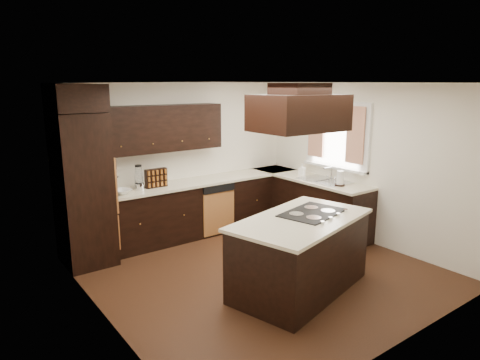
# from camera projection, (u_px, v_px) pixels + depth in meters

# --- Properties ---
(floor) EXTENTS (4.20, 4.20, 0.02)m
(floor) POSITION_uv_depth(u_px,v_px,m) (260.00, 272.00, 5.82)
(floor) COLOR #502D19
(floor) RESTS_ON ground
(ceiling) EXTENTS (4.20, 4.20, 0.02)m
(ceiling) POSITION_uv_depth(u_px,v_px,m) (262.00, 82.00, 5.26)
(ceiling) COLOR silver
(ceiling) RESTS_ON ground
(wall_back) EXTENTS (4.20, 0.02, 2.50)m
(wall_back) POSITION_uv_depth(u_px,v_px,m) (182.00, 159.00, 7.19)
(wall_back) COLOR white
(wall_back) RESTS_ON ground
(wall_front) EXTENTS (4.20, 0.02, 2.50)m
(wall_front) POSITION_uv_depth(u_px,v_px,m) (408.00, 223.00, 3.89)
(wall_front) COLOR white
(wall_front) RESTS_ON ground
(wall_left) EXTENTS (0.02, 4.20, 2.50)m
(wall_left) POSITION_uv_depth(u_px,v_px,m) (100.00, 209.00, 4.31)
(wall_left) COLOR white
(wall_left) RESTS_ON ground
(wall_right) EXTENTS (0.02, 4.20, 2.50)m
(wall_right) POSITION_uv_depth(u_px,v_px,m) (364.00, 164.00, 6.77)
(wall_right) COLOR white
(wall_right) RESTS_ON ground
(oven_column) EXTENTS (0.65, 0.75, 2.12)m
(oven_column) POSITION_uv_depth(u_px,v_px,m) (83.00, 190.00, 5.89)
(oven_column) COLOR black
(oven_column) RESTS_ON floor
(wall_oven_face) EXTENTS (0.05, 0.62, 0.78)m
(wall_oven_face) POSITION_uv_depth(u_px,v_px,m) (108.00, 182.00, 6.08)
(wall_oven_face) COLOR #C2793D
(wall_oven_face) RESTS_ON oven_column
(base_cabinets_back) EXTENTS (2.93, 0.60, 0.88)m
(base_cabinets_back) POSITION_uv_depth(u_px,v_px,m) (194.00, 209.00, 7.15)
(base_cabinets_back) COLOR black
(base_cabinets_back) RESTS_ON floor
(base_cabinets_right) EXTENTS (0.60, 2.40, 0.88)m
(base_cabinets_right) POSITION_uv_depth(u_px,v_px,m) (308.00, 204.00, 7.47)
(base_cabinets_right) COLOR black
(base_cabinets_right) RESTS_ON floor
(countertop_back) EXTENTS (2.93, 0.63, 0.04)m
(countertop_back) POSITION_uv_depth(u_px,v_px,m) (194.00, 183.00, 7.04)
(countertop_back) COLOR beige
(countertop_back) RESTS_ON base_cabinets_back
(countertop_right) EXTENTS (0.63, 2.40, 0.04)m
(countertop_right) POSITION_uv_depth(u_px,v_px,m) (308.00, 178.00, 7.36)
(countertop_right) COLOR beige
(countertop_right) RESTS_ON base_cabinets_right
(upper_cabinets) EXTENTS (2.00, 0.34, 0.72)m
(upper_cabinets) POSITION_uv_depth(u_px,v_px,m) (162.00, 128.00, 6.68)
(upper_cabinets) COLOR black
(upper_cabinets) RESTS_ON wall_back
(dishwasher_front) EXTENTS (0.60, 0.05, 0.72)m
(dishwasher_front) POSITION_uv_depth(u_px,v_px,m) (219.00, 213.00, 7.10)
(dishwasher_front) COLOR #C2793D
(dishwasher_front) RESTS_ON floor
(window_frame) EXTENTS (0.06, 1.32, 1.12)m
(window_frame) POSITION_uv_depth(u_px,v_px,m) (337.00, 136.00, 7.09)
(window_frame) COLOR white
(window_frame) RESTS_ON wall_right
(window_pane) EXTENTS (0.00, 1.20, 1.00)m
(window_pane) POSITION_uv_depth(u_px,v_px,m) (338.00, 136.00, 7.10)
(window_pane) COLOR white
(window_pane) RESTS_ON wall_right
(curtain_left) EXTENTS (0.02, 0.34, 0.90)m
(curtain_left) POSITION_uv_depth(u_px,v_px,m) (355.00, 135.00, 6.71)
(curtain_left) COLOR #FBD9BA
(curtain_left) RESTS_ON wall_right
(curtain_right) EXTENTS (0.02, 0.34, 0.90)m
(curtain_right) POSITION_uv_depth(u_px,v_px,m) (316.00, 131.00, 7.37)
(curtain_right) COLOR #FBD9BA
(curtain_right) RESTS_ON wall_right
(sink_rim) EXTENTS (0.52, 0.84, 0.01)m
(sink_rim) POSITION_uv_depth(u_px,v_px,m) (324.00, 180.00, 7.09)
(sink_rim) COLOR silver
(sink_rim) RESTS_ON countertop_right
(island) EXTENTS (1.95, 1.37, 0.88)m
(island) POSITION_uv_depth(u_px,v_px,m) (300.00, 256.00, 5.22)
(island) COLOR black
(island) RESTS_ON floor
(island_top) EXTENTS (2.02, 1.45, 0.04)m
(island_top) POSITION_uv_depth(u_px,v_px,m) (301.00, 220.00, 5.11)
(island_top) COLOR beige
(island_top) RESTS_ON island
(cooktop) EXTENTS (0.95, 0.75, 0.01)m
(cooktop) POSITION_uv_depth(u_px,v_px,m) (312.00, 213.00, 5.31)
(cooktop) COLOR black
(cooktop) RESTS_ON island_top
(range_hood) EXTENTS (1.05, 0.72, 0.42)m
(range_hood) POSITION_uv_depth(u_px,v_px,m) (299.00, 113.00, 4.97)
(range_hood) COLOR black
(range_hood) RESTS_ON ceiling
(hood_duct) EXTENTS (0.55, 0.50, 0.13)m
(hood_duct) POSITION_uv_depth(u_px,v_px,m) (300.00, 89.00, 4.91)
(hood_duct) COLOR black
(hood_duct) RESTS_ON ceiling
(blender_base) EXTENTS (0.15, 0.15, 0.10)m
(blender_base) POSITION_uv_depth(u_px,v_px,m) (139.00, 187.00, 6.47)
(blender_base) COLOR silver
(blender_base) RESTS_ON countertop_back
(blender_pitcher) EXTENTS (0.13, 0.13, 0.26)m
(blender_pitcher) POSITION_uv_depth(u_px,v_px,m) (139.00, 175.00, 6.43)
(blender_pitcher) COLOR silver
(blender_pitcher) RESTS_ON blender_base
(spice_rack) EXTENTS (0.35, 0.10, 0.29)m
(spice_rack) POSITION_uv_depth(u_px,v_px,m) (156.00, 178.00, 6.61)
(spice_rack) COLOR black
(spice_rack) RESTS_ON countertop_back
(mixing_bowl) EXTENTS (0.35, 0.35, 0.07)m
(mixing_bowl) POSITION_uv_depth(u_px,v_px,m) (122.00, 192.00, 6.23)
(mixing_bowl) COLOR white
(mixing_bowl) RESTS_ON countertop_back
(soap_bottle) EXTENTS (0.12, 0.12, 0.21)m
(soap_bottle) POSITION_uv_depth(u_px,v_px,m) (302.00, 170.00, 7.48)
(soap_bottle) COLOR white
(soap_bottle) RESTS_ON countertop_right
(paper_towel) EXTENTS (0.13, 0.13, 0.24)m
(paper_towel) POSITION_uv_depth(u_px,v_px,m) (340.00, 178.00, 6.71)
(paper_towel) COLOR white
(paper_towel) RESTS_ON countertop_right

